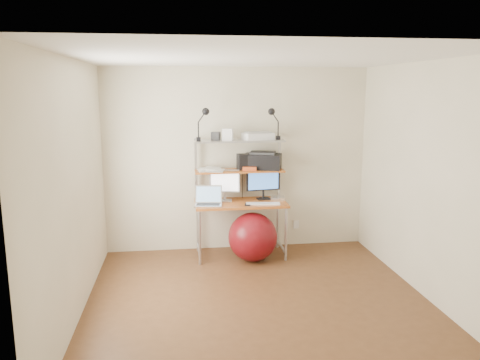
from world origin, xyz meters
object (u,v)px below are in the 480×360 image
object	(u,v)px
monitor_silver	(225,183)
printer	(263,161)
laptop	(208,201)
monitor_black	(263,182)
exercise_ball	(253,237)

from	to	relation	value
monitor_silver	printer	world-z (taller)	printer
monitor_silver	laptop	bearing A→B (deg)	-133.09
monitor_silver	printer	xyz separation A→B (m)	(0.52, 0.07, 0.28)
monitor_silver	monitor_black	bearing A→B (deg)	11.28
monitor_silver	printer	distance (m)	0.60
monitor_black	exercise_ball	world-z (taller)	monitor_black
laptop	exercise_ball	xyz separation A→B (m)	(0.56, -0.12, -0.47)
monitor_silver	printer	bearing A→B (deg)	15.49
laptop	exercise_ball	bearing A→B (deg)	-4.77
monitor_silver	monitor_black	world-z (taller)	monitor_black
laptop	printer	world-z (taller)	printer
monitor_black	printer	xyz separation A→B (m)	(-0.00, 0.04, 0.28)
exercise_ball	monitor_silver	bearing A→B (deg)	136.57
laptop	printer	bearing A→B (deg)	26.67
monitor_silver	exercise_ball	distance (m)	0.80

